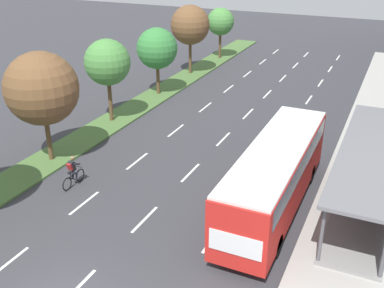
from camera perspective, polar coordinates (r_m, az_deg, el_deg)
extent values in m
cube|color=#4C7038|center=(36.76, -6.17, 5.01)|extent=(2.60, 52.00, 0.12)
cube|color=#ADAAA3|center=(32.06, 21.99, 0.31)|extent=(4.50, 52.00, 0.15)
cube|color=white|center=(20.84, -21.99, -13.64)|extent=(0.14, 2.37, 0.01)
cube|color=white|center=(23.86, -13.25, -7.14)|extent=(0.14, 2.37, 0.01)
cube|color=white|center=(27.52, -6.83, -2.11)|extent=(0.14, 2.37, 0.01)
cube|color=white|center=(31.61, -2.02, 1.70)|extent=(0.14, 2.37, 0.01)
cube|color=white|center=(35.97, 1.67, 4.61)|extent=(0.14, 2.37, 0.01)
cube|color=white|center=(40.52, 4.57, 6.86)|extent=(0.14, 2.37, 0.01)
cube|color=white|center=(45.20, 6.89, 8.64)|extent=(0.14, 2.37, 0.01)
cube|color=white|center=(49.97, 8.79, 10.08)|extent=(0.14, 2.37, 0.01)
cube|color=white|center=(54.82, 10.36, 11.25)|extent=(0.14, 2.37, 0.01)
cube|color=white|center=(22.12, -5.91, -9.30)|extent=(0.14, 2.37, 0.01)
cube|color=white|center=(26.03, -0.20, -3.57)|extent=(0.14, 2.37, 0.01)
cube|color=white|center=(30.31, 3.91, 0.62)|extent=(0.14, 2.37, 0.01)
cube|color=white|center=(34.84, 6.98, 3.75)|extent=(0.14, 2.37, 0.01)
cube|color=white|center=(39.52, 9.35, 6.15)|extent=(0.14, 2.37, 0.01)
cube|color=white|center=(44.30, 11.22, 8.02)|extent=(0.14, 2.37, 0.01)
cube|color=white|center=(49.17, 12.74, 9.52)|extent=(0.14, 2.37, 0.01)
cube|color=white|center=(54.08, 14.00, 10.75)|extent=(0.14, 2.37, 0.01)
cube|color=white|center=(20.83, 2.62, -11.58)|extent=(0.14, 2.37, 0.01)
cube|color=white|center=(24.94, 7.15, -5.13)|extent=(0.14, 2.37, 0.01)
cube|color=white|center=(29.39, 10.29, -0.55)|extent=(0.14, 2.37, 0.01)
cube|color=white|center=(34.03, 12.58, 2.81)|extent=(0.14, 2.37, 0.01)
cube|color=white|center=(38.81, 14.33, 5.36)|extent=(0.14, 2.37, 0.01)
cube|color=white|center=(43.67, 15.70, 7.33)|extent=(0.14, 2.37, 0.01)
cube|color=white|center=(48.60, 16.80, 8.91)|extent=(0.14, 2.37, 0.01)
cube|color=white|center=(53.57, 17.70, 10.19)|extent=(0.14, 2.37, 0.01)
cube|color=gray|center=(24.67, 20.55, -6.50)|extent=(2.60, 12.02, 0.10)
cylinder|color=#56565B|center=(19.13, 15.82, -10.65)|extent=(0.16, 0.16, 2.60)
cylinder|color=#56565B|center=(29.34, 19.80, 1.60)|extent=(0.16, 0.16, 2.60)
cube|color=slate|center=(23.46, 21.52, -0.75)|extent=(2.90, 12.42, 0.16)
cube|color=red|center=(22.23, 10.32, -3.86)|extent=(2.50, 11.20, 2.80)
cube|color=#2D3D4C|center=(21.84, 10.49, -1.90)|extent=(2.54, 10.30, 0.90)
cube|color=silver|center=(21.58, 10.61, -0.45)|extent=(2.45, 10.98, 0.12)
cube|color=#2D3D4C|center=(27.08, 13.51, 2.00)|extent=(2.25, 0.06, 1.54)
cube|color=white|center=(17.75, 5.38, -12.37)|extent=(2.12, 0.04, 0.90)
cylinder|color=black|center=(26.08, 9.78, -2.68)|extent=(0.30, 1.00, 1.00)
cylinder|color=black|center=(25.70, 14.51, -3.57)|extent=(0.30, 1.00, 1.00)
cylinder|color=black|center=(20.36, 4.37, -10.89)|extent=(0.30, 1.00, 1.00)
cylinder|color=black|center=(19.87, 10.45, -12.28)|extent=(0.30, 1.00, 1.00)
torus|color=black|center=(25.76, -13.74, -3.77)|extent=(0.06, 0.72, 0.72)
torus|color=black|center=(25.03, -15.27, -4.84)|extent=(0.06, 0.72, 0.72)
cylinder|color=black|center=(25.26, -14.56, -3.74)|extent=(0.05, 0.94, 0.05)
cylinder|color=black|center=(25.27, -14.66, -4.20)|extent=(0.05, 0.57, 0.42)
cylinder|color=black|center=(25.11, -14.84, -3.89)|extent=(0.04, 0.04, 0.40)
cube|color=black|center=(25.02, -14.89, -3.49)|extent=(0.12, 0.24, 0.06)
cylinder|color=black|center=(25.47, -13.93, -2.73)|extent=(0.46, 0.04, 0.04)
cube|color=black|center=(24.99, -14.72, -2.65)|extent=(0.30, 0.36, 0.59)
cube|color=#A82323|center=(24.88, -14.95, -2.76)|extent=(0.26, 0.26, 0.42)
sphere|color=#9E7051|center=(24.89, -14.65, -1.68)|extent=(0.20, 0.20, 0.20)
cylinder|color=#23232D|center=(25.23, -14.88, -3.43)|extent=(0.12, 0.42, 0.25)
cylinder|color=#23232D|center=(25.46, -14.58, -3.79)|extent=(0.10, 0.17, 0.41)
cylinder|color=#23232D|center=(25.08, -14.45, -3.55)|extent=(0.12, 0.42, 0.25)
cylinder|color=#23232D|center=(25.32, -14.15, -3.90)|extent=(0.10, 0.17, 0.41)
cylinder|color=black|center=(25.22, -14.73, -2.27)|extent=(0.09, 0.47, 0.28)
cylinder|color=black|center=(25.02, -14.12, -2.42)|extent=(0.09, 0.47, 0.28)
cylinder|color=brown|center=(28.02, -17.41, 0.81)|extent=(0.28, 0.28, 2.81)
sphere|color=brown|center=(27.02, -18.19, 6.56)|extent=(4.16, 4.16, 4.16)
cylinder|color=brown|center=(33.07, -10.13, 5.41)|extent=(0.28, 0.28, 3.04)
sphere|color=#4C8E42|center=(32.30, -10.48, 9.96)|extent=(3.18, 3.18, 3.18)
cylinder|color=brown|center=(38.57, -4.25, 8.12)|extent=(0.28, 0.28, 2.55)
sphere|color=#38843D|center=(37.93, -4.37, 11.77)|extent=(3.32, 3.32, 3.32)
cylinder|color=brown|center=(44.43, -0.23, 10.83)|extent=(0.28, 0.28, 3.20)
sphere|color=brown|center=(43.82, -0.23, 14.59)|extent=(3.63, 3.63, 3.63)
cylinder|color=brown|center=(50.43, 3.49, 12.20)|extent=(0.28, 0.28, 2.78)
sphere|color=#4C8E42|center=(49.96, 3.57, 14.95)|extent=(2.85, 2.85, 2.85)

